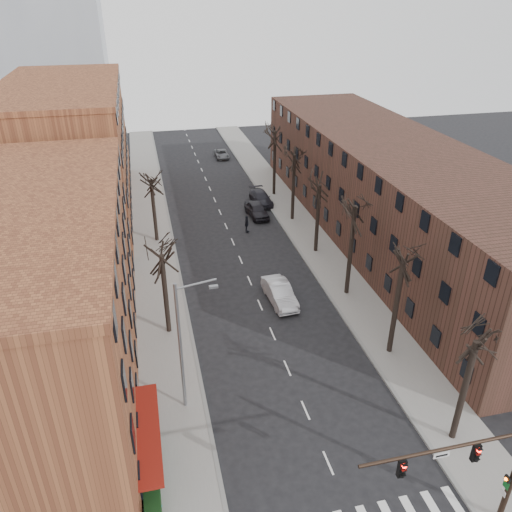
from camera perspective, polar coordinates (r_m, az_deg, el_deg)
sidewalk_left at (r=53.57m, az=-11.71°, el=2.19°), size 4.00×90.00×0.15m
sidewalk_right at (r=55.95m, az=4.84°, el=3.86°), size 4.00×90.00×0.15m
building_left_near at (r=34.03m, az=-24.58°, el=-4.68°), size 12.00×26.00×12.00m
building_left_far at (r=60.11m, az=-20.54°, el=10.96°), size 12.00×28.00×14.00m
building_right at (r=52.84m, az=15.08°, el=7.25°), size 12.00×50.00×10.00m
awning_left at (r=30.12m, az=-11.66°, el=-22.43°), size 1.20×7.00×0.15m
hedge at (r=28.99m, az=-11.91°, el=-23.14°), size 0.80×6.00×1.00m
tree_right_a at (r=32.87m, az=21.45°, el=-18.79°), size 5.20×5.20×10.00m
tree_right_b at (r=37.72m, az=14.93°, el=-10.56°), size 5.20×5.20×10.80m
tree_right_c at (r=43.52m, az=10.27°, el=-4.26°), size 5.20×5.20×11.60m
tree_right_d at (r=49.92m, az=6.81°, el=0.50°), size 5.20×5.20×10.00m
tree_right_e at (r=56.74m, az=4.15°, el=4.16°), size 5.20×5.20×10.80m
tree_right_f at (r=63.82m, az=2.06°, el=7.01°), size 5.20×5.20×11.60m
tree_left_a at (r=38.94m, az=-9.88°, el=-8.55°), size 5.20×5.20×9.50m
tree_left_b at (r=52.70m, az=-11.22°, el=1.70°), size 5.20×5.20×9.50m
signal_mast_arm at (r=26.18m, az=25.19°, el=-20.66°), size 8.14×0.30×7.20m
streetlight at (r=29.55m, az=-8.35°, el=-9.71°), size 2.45×0.22×9.03m
silver_sedan at (r=41.42m, az=2.72°, el=-4.25°), size 2.11×5.14×1.66m
parked_car_near at (r=57.16m, az=0.09°, el=5.30°), size 2.33×4.89×1.61m
parked_car_mid at (r=60.79m, az=0.56°, el=6.67°), size 2.24×5.14×1.47m
parked_car_far at (r=78.78m, az=-3.96°, el=11.56°), size 1.95×4.21×1.17m
pedestrian_a at (r=28.81m, az=-11.30°, el=-22.41°), size 0.63×0.43×1.69m
pedestrian_b at (r=28.93m, az=-12.20°, el=-22.42°), size 0.93×0.83×1.58m
pedestrian_crossing at (r=53.18m, az=-1.07°, el=3.66°), size 0.77×1.21×1.92m
bicycle at (r=27.71m, az=-11.78°, el=-26.74°), size 1.67×1.42×0.86m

